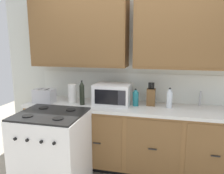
% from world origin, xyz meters
% --- Properties ---
extents(wall_unit, '(3.99, 0.40, 2.45)m').
position_xyz_m(wall_unit, '(0.00, 0.50, 1.64)').
color(wall_unit, silver).
rests_on(wall_unit, ground_plane).
extents(counter_run, '(2.82, 0.64, 0.90)m').
position_xyz_m(counter_run, '(0.00, 0.30, 0.47)').
color(counter_run, black).
rests_on(counter_run, ground_plane).
extents(stove_range, '(0.76, 0.68, 0.95)m').
position_xyz_m(stove_range, '(-0.80, -0.33, 0.47)').
color(stove_range, white).
rests_on(stove_range, ground_plane).
extents(microwave, '(0.48, 0.37, 0.28)m').
position_xyz_m(microwave, '(-0.22, 0.32, 1.04)').
color(microwave, white).
rests_on(microwave, counter_run).
extents(toaster, '(0.28, 0.18, 0.19)m').
position_xyz_m(toaster, '(-1.18, 0.19, 1.00)').
color(toaster, '#B7B7BC').
rests_on(toaster, counter_run).
extents(knife_block, '(0.11, 0.14, 0.31)m').
position_xyz_m(knife_block, '(0.29, 0.40, 1.02)').
color(knife_block, brown).
rests_on(knife_block, counter_run).
extents(sink_faucet, '(0.02, 0.02, 0.20)m').
position_xyz_m(sink_faucet, '(0.92, 0.51, 1.00)').
color(sink_faucet, '#B2B5BA').
rests_on(sink_faucet, counter_run).
extents(paper_towel_roll, '(0.12, 0.12, 0.26)m').
position_xyz_m(paper_towel_roll, '(-0.79, 0.28, 1.03)').
color(paper_towel_roll, white).
rests_on(paper_towel_roll, counter_run).
extents(bottle_dark, '(0.07, 0.07, 0.33)m').
position_xyz_m(bottle_dark, '(-0.62, 0.21, 1.07)').
color(bottle_dark, black).
rests_on(bottle_dark, counter_run).
extents(bottle_clear, '(0.07, 0.07, 0.26)m').
position_xyz_m(bottle_clear, '(0.52, 0.33, 1.03)').
color(bottle_clear, silver).
rests_on(bottle_clear, counter_run).
extents(bottle_teal, '(0.08, 0.08, 0.23)m').
position_xyz_m(bottle_teal, '(0.09, 0.32, 1.02)').
color(bottle_teal, '#1E707A').
rests_on(bottle_teal, counter_run).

